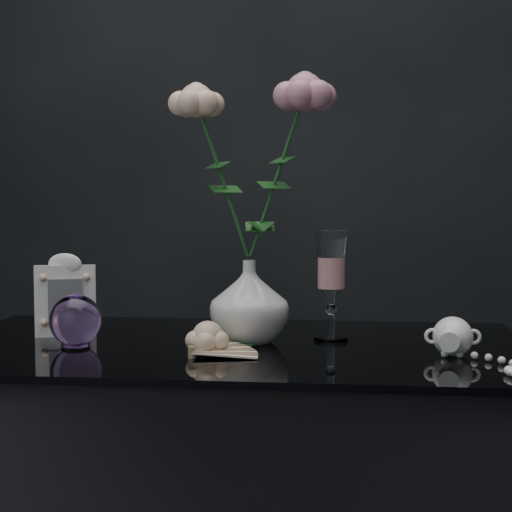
% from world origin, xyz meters
% --- Properties ---
extents(vase, '(0.18, 0.18, 0.15)m').
position_xyz_m(vase, '(0.03, 0.06, 0.84)').
color(vase, silver).
rests_on(vase, table).
extents(wine_glass, '(0.06, 0.06, 0.20)m').
position_xyz_m(wine_glass, '(0.17, 0.10, 0.86)').
color(wine_glass, white).
rests_on(wine_glass, table).
extents(picture_frame, '(0.14, 0.12, 0.16)m').
position_xyz_m(picture_frame, '(-0.32, 0.09, 0.84)').
color(picture_frame, white).
rests_on(picture_frame, table).
extents(paperweight, '(0.11, 0.11, 0.09)m').
position_xyz_m(paperweight, '(-0.27, -0.00, 0.81)').
color(paperweight, '#BB87DC').
rests_on(paperweight, table).
extents(paper_fan, '(0.26, 0.24, 0.02)m').
position_xyz_m(paper_fan, '(-0.04, -0.08, 0.77)').
color(paper_fan, '#F1EAC1').
rests_on(paper_fan, table).
extents(loose_rose, '(0.16, 0.19, 0.05)m').
position_xyz_m(loose_rose, '(-0.03, -0.04, 0.79)').
color(loose_rose, beige).
rests_on(loose_rose, table).
extents(pearl_jar, '(0.23, 0.24, 0.07)m').
position_xyz_m(pearl_jar, '(0.38, -0.01, 0.80)').
color(pearl_jar, white).
rests_on(pearl_jar, table).
extents(roses, '(0.27, 0.13, 0.38)m').
position_xyz_m(roses, '(0.04, 0.06, 1.10)').
color(roses, '#FFBFA0').
rests_on(roses, vase).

